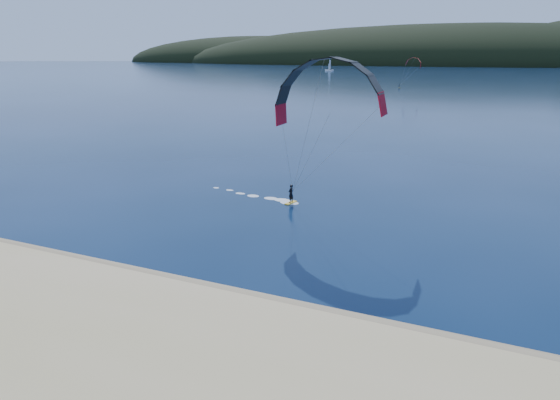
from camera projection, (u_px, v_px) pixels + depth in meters
name	position (u px, v px, depth m)	size (l,w,h in m)	color
ground	(176.00, 332.00, 26.27)	(1800.00, 1800.00, 0.00)	#071B37
wet_sand	(218.00, 294.00, 30.21)	(220.00, 2.50, 0.10)	#8C7451
headland	(483.00, 64.00, 680.37)	(1200.00, 310.00, 140.00)	black
kitesurfer_near	(328.00, 116.00, 39.56)	(20.94, 8.29, 12.87)	yellow
kitesurfer_far	(413.00, 66.00, 204.65)	(10.16, 7.11, 12.64)	yellow
sailboat	(329.00, 70.00, 424.28)	(7.95, 4.97, 11.09)	white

